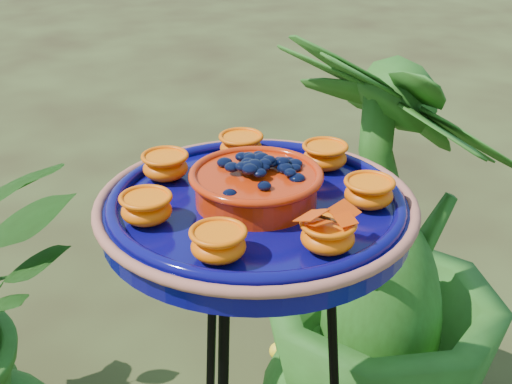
% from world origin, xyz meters
% --- Properties ---
extents(feeder_dish, '(0.58, 0.58, 0.10)m').
position_xyz_m(feeder_dish, '(0.14, 0.09, 0.92)').
color(feeder_dish, '#080753').
rests_on(feeder_dish, tripod_stand).
extents(shrub_back_right, '(0.76, 0.76, 1.05)m').
position_xyz_m(shrub_back_right, '(0.55, 0.47, 0.52)').
color(shrub_back_right, '#214B14').
rests_on(shrub_back_right, ground).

